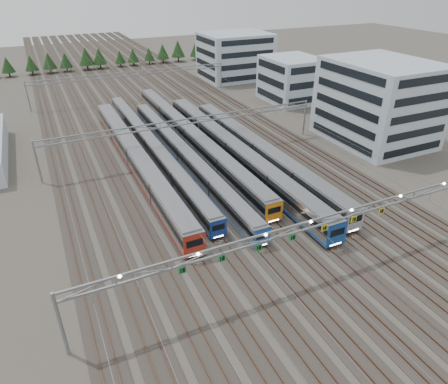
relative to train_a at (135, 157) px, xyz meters
name	(u,v)px	position (x,y,z in m)	size (l,w,h in m)	color
ground	(303,273)	(11.25, -38.61, -2.28)	(400.00, 400.00, 0.00)	#47423A
track_bed	(122,82)	(11.25, 61.39, -0.79)	(54.00, 260.00, 5.42)	#2D2823
train_a	(135,157)	(0.00, 0.00, 0.00)	(3.10, 61.02, 4.05)	black
train_b	(151,146)	(4.50, 5.01, -0.37)	(2.55, 65.89, 3.32)	black
train_c	(184,154)	(9.00, -1.65, -0.38)	(2.53, 61.16, 3.28)	black
train_d	(190,136)	(13.50, 6.31, -0.10)	(2.95, 68.32, 3.84)	black
train_e	(233,151)	(18.00, -5.05, 0.05)	(3.18, 62.75, 4.15)	black
train_f	(259,152)	(22.50, -7.50, -0.01)	(3.08, 54.75, 4.02)	black
gantry_near	(309,227)	(11.20, -38.73, 4.81)	(56.36, 0.61, 8.08)	gray
gantry_mid	(188,126)	(11.25, 1.39, 4.11)	(56.36, 0.36, 8.00)	gray
gantry_far	(132,77)	(11.25, 46.39, 4.11)	(56.36, 0.36, 8.00)	gray
depot_bldg_south	(378,102)	(51.22, -7.81, 6.25)	(18.00, 22.00, 17.06)	#A4B7C4
depot_bldg_mid	(292,79)	(51.87, 25.86, 3.73)	(14.00, 16.00, 12.02)	#A4B7C4
depot_bldg_north	(235,56)	(49.53, 56.99, 5.11)	(22.00, 18.00, 14.78)	#A4B7C4
treeline	(109,56)	(13.50, 92.09, 1.96)	(100.10, 5.60, 7.02)	#332114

